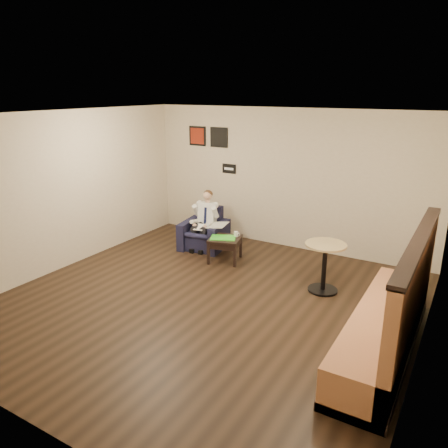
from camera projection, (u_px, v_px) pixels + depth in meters
The scene contains 19 objects.
ground at pixel (205, 303), 6.70m from camera, with size 6.00×6.00×0.00m, color black.
wall_back at pixel (286, 179), 8.75m from camera, with size 6.00×0.02×2.80m, color beige.
wall_front at pixel (17, 297), 3.82m from camera, with size 6.00×0.02×2.80m, color beige.
wall_left at pixel (62, 191), 7.74m from camera, with size 0.02×6.00×2.80m, color beige.
wall_right at pixel (431, 253), 4.83m from camera, with size 0.02×6.00×2.80m, color beige.
ceiling at pixel (203, 115), 5.87m from camera, with size 6.00×6.00×0.02m, color white.
seating_sign at pixel (229, 169), 9.34m from camera, with size 0.32×0.02×0.20m, color black.
art_print_left at pixel (198, 136), 9.54m from camera, with size 0.42×0.03×0.42m, color maroon.
art_print_right at pixel (219, 137), 9.27m from camera, with size 0.42×0.03×0.42m, color black.
armchair at pixel (204, 229), 8.89m from camera, with size 0.84×0.84×0.82m, color black.
seated_man at pixel (202, 223), 8.76m from camera, with size 0.53×0.80×1.12m, color silver, non-canonical shape.
lap_papers at pixel (200, 227), 8.69m from camera, with size 0.19×0.27×0.01m, color white.
newspaper at pixel (218, 225), 8.65m from camera, with size 0.36×0.44×0.01m, color silver.
side_table at pixel (225, 249), 8.27m from camera, with size 0.56×0.56×0.46m, color black.
green_folder at pixel (223, 238), 8.18m from camera, with size 0.46×0.33×0.01m, color #3DD32A.
coffee_mug at pixel (236, 234), 8.25m from camera, with size 0.08×0.08×0.10m, color white.
smartphone at pixel (230, 235), 8.33m from camera, with size 0.14×0.07×0.01m, color black.
banquette at pixel (387, 295), 5.27m from camera, with size 0.71×2.97×1.52m, color #B06D44.
cafe_table at pixel (324, 268), 6.97m from camera, with size 0.65×0.65×0.81m, color tan.
Camera 1 is at (3.32, -5.05, 3.15)m, focal length 35.00 mm.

